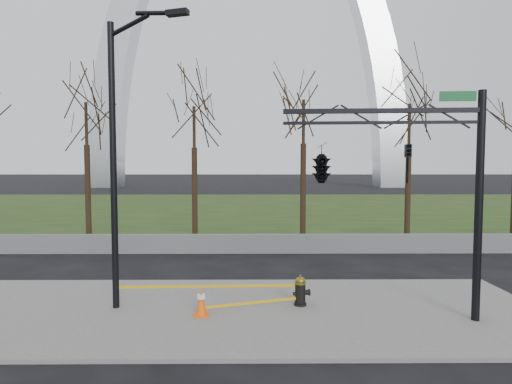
{
  "coord_description": "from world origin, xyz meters",
  "views": [
    {
      "loc": [
        0.91,
        -11.23,
        4.04
      ],
      "look_at": [
        1.01,
        2.0,
        3.26
      ],
      "focal_mm": 28.73,
      "sensor_mm": 36.0,
      "label": 1
    }
  ],
  "objects_px": {
    "fire_hydrant": "(301,291)",
    "traffic_cone": "(201,302)",
    "street_light": "(120,144)",
    "traffic_signal_mast": "(351,164)"
  },
  "relations": [
    {
      "from": "fire_hydrant",
      "to": "traffic_cone",
      "type": "bearing_deg",
      "value": -168.87
    },
    {
      "from": "fire_hydrant",
      "to": "street_light",
      "type": "xyz_separation_m",
      "value": [
        -5.03,
        -0.21,
        4.19
      ]
    },
    {
      "from": "fire_hydrant",
      "to": "traffic_signal_mast",
      "type": "distance_m",
      "value": 3.95
    },
    {
      "from": "traffic_cone",
      "to": "fire_hydrant",
      "type": "bearing_deg",
      "value": 16.65
    },
    {
      "from": "street_light",
      "to": "traffic_signal_mast",
      "type": "distance_m",
      "value": 6.27
    },
    {
      "from": "fire_hydrant",
      "to": "traffic_signal_mast",
      "type": "height_order",
      "value": "traffic_signal_mast"
    },
    {
      "from": "traffic_cone",
      "to": "traffic_signal_mast",
      "type": "bearing_deg",
      "value": -2.05
    },
    {
      "from": "street_light",
      "to": "fire_hydrant",
      "type": "bearing_deg",
      "value": 18.5
    },
    {
      "from": "traffic_cone",
      "to": "traffic_signal_mast",
      "type": "relative_size",
      "value": 0.12
    },
    {
      "from": "traffic_cone",
      "to": "traffic_signal_mast",
      "type": "xyz_separation_m",
      "value": [
        3.92,
        -0.14,
        3.68
      ]
    }
  ]
}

